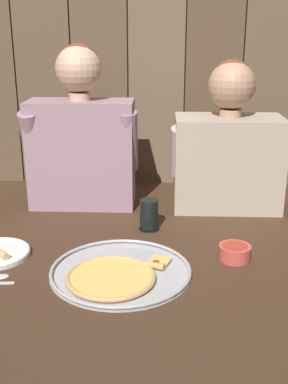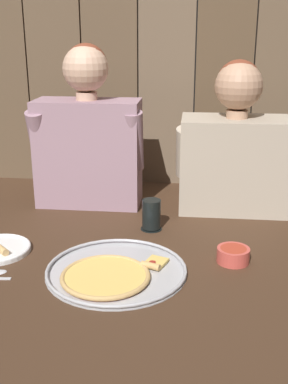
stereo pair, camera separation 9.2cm
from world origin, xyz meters
The scene contains 7 objects.
ground_plane centered at (0.00, 0.00, 0.00)m, with size 3.20×3.20×0.00m, color #422B1C.
pizza_tray centered at (-0.09, -0.12, 0.01)m, with size 0.41×0.41×0.03m.
drinking_glass centered at (-0.01, 0.22, 0.05)m, with size 0.08×0.08×0.11m.
dipping_bowl centered at (0.26, 0.00, 0.03)m, with size 0.10×0.10×0.04m.
diner_left centered at (-0.28, 0.47, 0.28)m, with size 0.44×0.20×0.62m.
diner_right centered at (0.28, 0.47, 0.24)m, with size 0.44×0.23×0.57m.
wooden_backdrop_wall centered at (0.00, 0.78, 0.71)m, with size 2.19×0.03×1.41m.
Camera 1 is at (0.03, -1.34, 0.67)m, focal length 44.91 mm.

